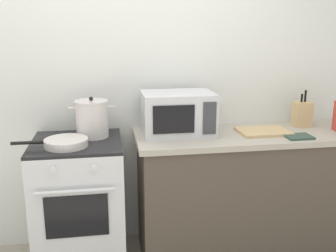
# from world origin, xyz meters

# --- Properties ---
(back_wall) EXTENTS (4.40, 0.10, 2.50)m
(back_wall) POSITION_xyz_m (0.30, 0.97, 1.25)
(back_wall) COLOR silver
(back_wall) RESTS_ON ground_plane
(lower_cabinet_right) EXTENTS (1.64, 0.56, 0.88)m
(lower_cabinet_right) POSITION_xyz_m (0.90, 0.62, 0.44)
(lower_cabinet_right) COLOR #4C4238
(lower_cabinet_right) RESTS_ON ground_plane
(countertop_right) EXTENTS (1.70, 0.60, 0.04)m
(countertop_right) POSITION_xyz_m (0.90, 0.62, 0.90)
(countertop_right) COLOR #ADA393
(countertop_right) RESTS_ON lower_cabinet_right
(stove) EXTENTS (0.60, 0.64, 0.92)m
(stove) POSITION_xyz_m (-0.35, 0.60, 0.46)
(stove) COLOR silver
(stove) RESTS_ON ground_plane
(stock_pot) EXTENTS (0.31, 0.23, 0.28)m
(stock_pot) POSITION_xyz_m (-0.24, 0.70, 1.05)
(stock_pot) COLOR silver
(stock_pot) RESTS_ON stove
(frying_pan) EXTENTS (0.48, 0.28, 0.05)m
(frying_pan) POSITION_xyz_m (-0.41, 0.49, 0.95)
(frying_pan) COLOR silver
(frying_pan) RESTS_ON stove
(microwave) EXTENTS (0.50, 0.37, 0.30)m
(microwave) POSITION_xyz_m (0.36, 0.68, 1.07)
(microwave) COLOR silver
(microwave) RESTS_ON countertop_right
(cutting_board) EXTENTS (0.36, 0.26, 0.02)m
(cutting_board) POSITION_xyz_m (0.98, 0.60, 0.93)
(cutting_board) COLOR tan
(cutting_board) RESTS_ON countertop_right
(knife_block) EXTENTS (0.13, 0.10, 0.28)m
(knife_block) POSITION_xyz_m (1.34, 0.74, 1.02)
(knife_block) COLOR tan
(knife_block) RESTS_ON countertop_right
(oven_mitt) EXTENTS (0.18, 0.14, 0.02)m
(oven_mitt) POSITION_xyz_m (1.17, 0.44, 0.93)
(oven_mitt) COLOR #384C42
(oven_mitt) RESTS_ON countertop_right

